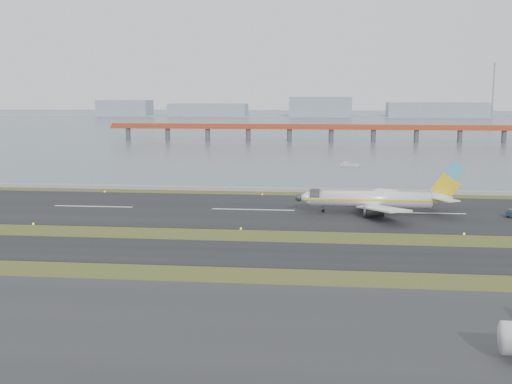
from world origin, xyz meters
The scene contains 10 objects.
ground centered at (0.00, 0.00, 0.00)m, with size 1000.00×1000.00×0.00m, color #374117.
apron_strip centered at (0.00, -55.00, 0.05)m, with size 1000.00×50.00×0.10m, color #29292C.
taxiway_strip centered at (0.00, -12.00, 0.05)m, with size 1000.00×18.00×0.10m, color black.
runway_strip centered at (0.00, 30.00, 0.05)m, with size 1000.00×45.00×0.10m, color black.
seawall centered at (0.00, 60.00, 0.50)m, with size 1000.00×2.50×1.00m, color #959690.
bay_water centered at (0.00, 460.00, 0.00)m, with size 1400.00×800.00×1.30m, color #495B68.
red_pier centered at (20.00, 250.00, 7.28)m, with size 260.00×5.00×10.20m.
far_shoreline centered at (13.62, 620.00, 6.07)m, with size 1400.00×80.00×60.50m.
airliner centered at (29.34, 28.32, 3.46)m, with size 38.52×32.89×12.80m.
workboat_near centered at (26.30, 125.03, 0.58)m, with size 7.87×4.77×1.82m.
Camera 1 is at (17.31, -121.31, 28.38)m, focal length 45.00 mm.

